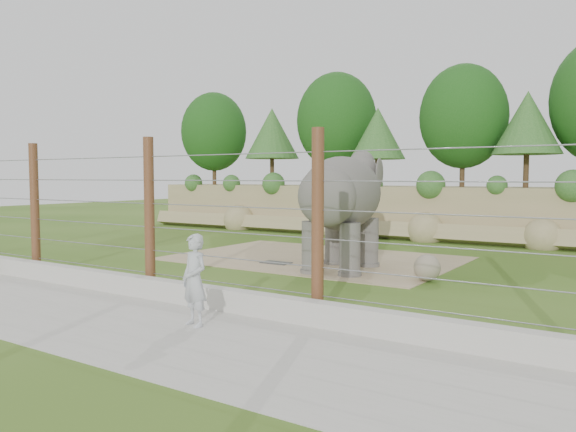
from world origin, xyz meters
The scene contains 10 objects.
ground centered at (0.00, 0.00, 0.00)m, with size 90.00×90.00×0.00m, color #385F17.
back_embankment centered at (0.59, 12.68, 3.97)m, with size 30.00×5.52×8.77m.
dirt_patch centered at (0.50, 3.00, 0.01)m, with size 10.00×7.00×0.02m, color tan.
drain_grate centered at (0.02, 1.22, 0.04)m, with size 1.00×0.60×0.03m, color #262628.
elephant centered at (2.50, 1.31, 1.90)m, with size 2.01×4.70×3.80m, color #5C5852, non-canonical shape.
stone_ball centered at (5.50, 0.84, 0.40)m, with size 0.76×0.76×0.76m, color gray.
retaining_wall centered at (0.00, -5.00, 0.25)m, with size 26.00×0.35×0.50m, color #BAB8AC.
walkway centered at (0.00, -7.00, 0.01)m, with size 26.00×4.00×0.01m, color #BAB8AC.
barrier_fence centered at (0.00, -4.50, 2.00)m, with size 20.26×0.26×4.00m.
zookeeper centered at (3.24, -6.35, 0.93)m, with size 0.67×0.44×1.85m, color #B3B7BD.
Camera 1 is at (10.86, -14.56, 2.98)m, focal length 35.00 mm.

